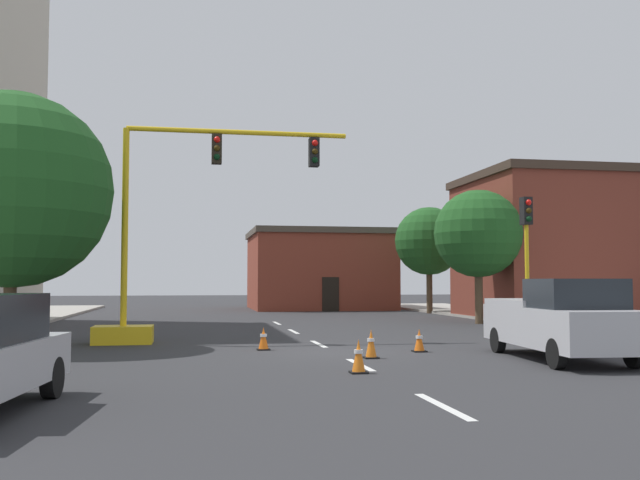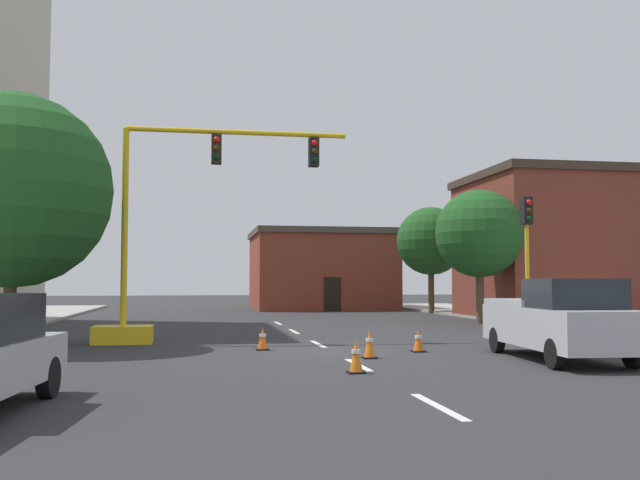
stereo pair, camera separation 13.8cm
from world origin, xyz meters
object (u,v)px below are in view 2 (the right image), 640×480
tree_right_far (431,241)px  traffic_cone_roadside_b (370,344)px  tree_left_near (13,190)px  pickup_truck_silver (559,320)px  traffic_cone_roadside_c (418,341)px  traffic_light_pole_right (527,234)px  traffic_cone_roadside_d (263,339)px  traffic_cone_roadside_a (356,357)px  tree_right_mid (479,234)px  traffic_signal_gantry (156,273)px

tree_right_far → traffic_cone_roadside_b: 25.80m
tree_left_near → pickup_truck_silver: (14.13, -5.65, -3.62)m
traffic_cone_roadside_c → traffic_light_pole_right: bearing=36.1°
traffic_cone_roadside_b → tree_left_near: bearing=155.1°
tree_left_near → traffic_cone_roadside_b: (9.63, -4.48, -4.24)m
traffic_cone_roadside_d → pickup_truck_silver: bearing=-28.6°
tree_left_near → traffic_cone_roadside_a: (8.67, -7.21, -4.25)m
traffic_cone_roadside_b → traffic_cone_roadside_a: bearing=-109.5°
pickup_truck_silver → traffic_cone_roadside_d: (-6.94, 3.78, -0.66)m
traffic_light_pole_right → traffic_cone_roadside_c: 7.04m
tree_right_mid → traffic_cone_roadside_d: tree_right_mid is taller
traffic_light_pole_right → traffic_cone_roadside_d: (-9.20, -2.42, -3.21)m
tree_left_near → tree_right_far: 27.16m
tree_left_near → traffic_cone_roadside_b: bearing=-24.9°
tree_right_mid → traffic_signal_gantry: bearing=-151.0°
tree_right_mid → traffic_cone_roadside_d: size_ratio=9.58×
tree_right_mid → tree_right_far: size_ratio=0.95×
traffic_light_pole_right → traffic_cone_roadside_a: bearing=-134.9°
traffic_cone_roadside_c → tree_right_far: bearing=70.3°
traffic_light_pole_right → tree_left_near: size_ratio=0.64×
traffic_signal_gantry → traffic_cone_roadside_a: (4.60, -8.14, -1.83)m
traffic_signal_gantry → traffic_cone_roadside_a: bearing=-60.5°
traffic_signal_gantry → tree_right_far: traffic_signal_gantry is taller
traffic_signal_gantry → traffic_light_pole_right: traffic_signal_gantry is taller
pickup_truck_silver → traffic_cone_roadside_c: size_ratio=8.81×
traffic_signal_gantry → traffic_cone_roadside_c: traffic_signal_gantry is taller
traffic_cone_roadside_a → traffic_cone_roadside_d: (-1.48, 5.34, -0.03)m
traffic_cone_roadside_b → pickup_truck_silver: bearing=-14.6°
traffic_signal_gantry → tree_right_mid: size_ratio=1.30×
traffic_cone_roadside_a → traffic_cone_roadside_d: bearing=105.5°
traffic_cone_roadside_a → tree_left_near: bearing=140.3°
traffic_signal_gantry → pickup_truck_silver: traffic_signal_gantry is taller
traffic_signal_gantry → traffic_cone_roadside_b: (5.57, -5.41, -1.82)m
traffic_signal_gantry → tree_right_far: (15.23, 18.18, 2.18)m
tree_right_mid → traffic_cone_roadside_d: (-10.87, -10.54, -3.79)m
tree_right_mid → pickup_truck_silver: size_ratio=1.11×
traffic_cone_roadside_b → traffic_cone_roadside_d: bearing=133.1°
tree_left_near → traffic_cone_roadside_b: size_ratio=10.34×
pickup_truck_silver → tree_left_near: bearing=158.2°
traffic_light_pole_right → traffic_cone_roadside_b: traffic_light_pole_right is taller
traffic_light_pole_right → traffic_cone_roadside_b: size_ratio=6.64×
traffic_signal_gantry → traffic_light_pole_right: bearing=-1.8°
pickup_truck_silver → traffic_cone_roadside_b: bearing=165.4°
tree_right_far → traffic_cone_roadside_a: bearing=-112.0°
traffic_signal_gantry → tree_right_far: bearing=50.0°
tree_right_far → tree_right_mid: bearing=-96.8°
traffic_cone_roadside_a → traffic_cone_roadside_c: 4.87m
tree_left_near → traffic_cone_roadside_c: tree_left_near is taller
traffic_cone_roadside_c → tree_left_near: bearing=164.5°
tree_left_near → traffic_cone_roadside_a: bearing=-39.7°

